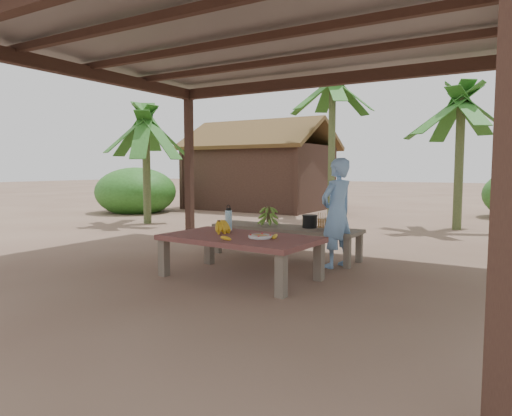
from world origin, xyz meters
The scene contains 17 objects.
ground centered at (0.00, 0.00, 0.00)m, with size 80.00×80.00×0.00m, color brown.
pavilion centered at (-0.01, -0.01, 2.78)m, with size 6.60×5.60×2.95m.
work_table centered at (0.02, -0.26, 0.43)m, with size 1.86×1.11×0.50m.
bench centered at (-0.10, 1.13, 0.39)m, with size 2.21×0.64×0.45m.
ripe_banana_bunch centered at (-0.34, -0.18, 0.59)m, with size 0.29×0.24×0.17m, color yellow, non-canonical shape.
plate centered at (0.30, -0.28, 0.52)m, with size 0.28×0.28×0.04m.
loose_banana_front centered at (0.06, -0.60, 0.52)m, with size 0.04×0.14×0.04m, color yellow.
loose_banana_side centered at (0.46, -0.21, 0.52)m, with size 0.04×0.16×0.04m, color yellow.
water_flask centered at (-0.39, 0.10, 0.64)m, with size 0.09×0.09×0.33m.
green_banana_stalk centered at (-0.38, 1.14, 0.60)m, with size 0.26×0.26×0.30m, color #598C2D, non-canonical shape.
cooking_pot centered at (0.26, 1.19, 0.54)m, with size 0.21×0.21×0.18m, color black.
skewer_rack centered at (0.51, 1.07, 0.57)m, with size 0.18×0.08×0.24m, color #A57F47, non-canonical shape.
woman centered at (0.78, 0.89, 0.71)m, with size 0.52×0.34×1.42m, color #77A7E2.
hut centered at (-4.50, 8.00, 1.10)m, with size 4.40×3.43×2.85m.
banana_plant_n centered at (1.65, 5.67, 2.45)m, with size 1.80×1.80×2.93m.
banana_plant_nw centered at (-1.51, 6.53, 3.24)m, with size 1.80×1.80×3.75m.
banana_plant_w centered at (-4.75, 3.14, 2.13)m, with size 1.80×1.80×2.61m.
Camera 1 is at (2.88, -4.70, 1.29)m, focal length 32.00 mm.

